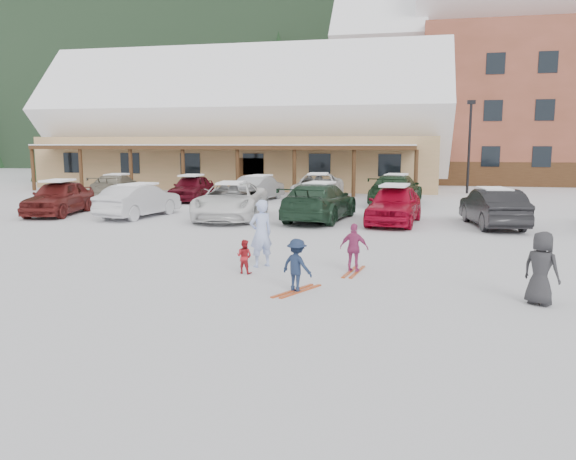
% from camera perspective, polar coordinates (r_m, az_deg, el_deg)
% --- Properties ---
extents(ground, '(160.00, 160.00, 0.00)m').
position_cam_1_polar(ground, '(13.44, -2.16, -4.82)').
color(ground, silver).
rests_on(ground, ground).
extents(forested_hillside, '(300.00, 70.00, 38.00)m').
position_cam_1_polar(forested_hillside, '(98.97, 10.71, 17.87)').
color(forested_hillside, black).
rests_on(forested_hillside, ground).
extents(day_lodge, '(29.12, 12.50, 10.38)m').
position_cam_1_polar(day_lodge, '(42.42, -4.63, 9.84)').
color(day_lodge, tan).
rests_on(day_lodge, ground).
extents(alpine_hotel, '(31.48, 14.01, 21.48)m').
position_cam_1_polar(alpine_hotel, '(52.11, 25.16, 14.02)').
color(alpine_hotel, brown).
rests_on(alpine_hotel, ground).
extents(lamp_post, '(0.50, 0.25, 5.81)m').
position_cam_1_polar(lamp_post, '(37.43, 17.95, 8.60)').
color(lamp_post, black).
rests_on(lamp_post, ground).
extents(conifer_0, '(4.40, 4.40, 10.20)m').
position_cam_1_polar(conifer_0, '(51.78, -22.62, 10.94)').
color(conifer_0, black).
rests_on(conifer_0, ground).
extents(conifer_2, '(5.28, 5.28, 12.24)m').
position_cam_1_polar(conifer_2, '(64.07, -19.47, 11.60)').
color(conifer_2, black).
rests_on(conifer_2, ground).
extents(conifer_3, '(3.96, 3.96, 9.18)m').
position_cam_1_polar(conifer_3, '(56.74, 15.26, 10.48)').
color(conifer_3, black).
rests_on(conifer_3, ground).
extents(adult_skier, '(0.75, 0.73, 1.74)m').
position_cam_1_polar(adult_skier, '(14.42, -2.76, -0.35)').
color(adult_skier, '#A8BBF1').
rests_on(adult_skier, ground).
extents(toddler_red, '(0.47, 0.40, 0.84)m').
position_cam_1_polar(toddler_red, '(13.79, -4.46, -2.70)').
color(toddler_red, '#AC1C24').
rests_on(toddler_red, ground).
extents(child_navy, '(0.86, 0.72, 1.16)m').
position_cam_1_polar(child_navy, '(12.02, 0.90, -3.62)').
color(child_navy, '#182541').
rests_on(child_navy, ground).
extents(skis_child_navy, '(0.81, 1.34, 0.03)m').
position_cam_1_polar(skis_child_navy, '(12.15, 0.90, -6.21)').
color(skis_child_navy, '#B04119').
rests_on(skis_child_navy, ground).
extents(child_magenta, '(0.75, 0.40, 1.22)m').
position_cam_1_polar(child_magenta, '(13.90, 6.73, -1.83)').
color(child_magenta, '#A5366C').
rests_on(child_magenta, ground).
extents(skis_child_magenta, '(0.41, 1.41, 0.03)m').
position_cam_1_polar(skis_child_magenta, '(14.02, 6.69, -4.23)').
color(skis_child_magenta, '#B04119').
rests_on(skis_child_magenta, ground).
extents(bystander_dark, '(0.85, 0.81, 1.47)m').
position_cam_1_polar(bystander_dark, '(12.10, 24.33, -3.56)').
color(bystander_dark, '#29292B').
rests_on(bystander_dark, ground).
extents(parked_car_0, '(2.52, 4.74, 1.54)m').
position_cam_1_polar(parked_car_0, '(27.04, -22.26, 3.07)').
color(parked_car_0, maroon).
rests_on(parked_car_0, ground).
extents(parked_car_1, '(2.19, 4.53, 1.43)m').
position_cam_1_polar(parked_car_1, '(25.05, -14.90, 2.91)').
color(parked_car_1, silver).
rests_on(parked_car_1, ground).
extents(parked_car_2, '(3.16, 5.77, 1.53)m').
position_cam_1_polar(parked_car_2, '(23.78, -5.78, 2.98)').
color(parked_car_2, white).
rests_on(parked_car_2, ground).
extents(parked_car_3, '(2.82, 5.58, 1.55)m').
position_cam_1_polar(parked_car_3, '(23.20, 3.22, 2.89)').
color(parked_car_3, '#1C3625').
rests_on(parked_car_3, ground).
extents(parked_car_4, '(2.34, 4.69, 1.54)m').
position_cam_1_polar(parked_car_4, '(22.59, 10.74, 2.57)').
color(parked_car_4, '#AE0927').
rests_on(parked_car_4, ground).
extents(parked_car_5, '(2.19, 4.61, 1.46)m').
position_cam_1_polar(parked_car_5, '(22.78, 20.12, 2.14)').
color(parked_car_5, black).
rests_on(parked_car_5, ground).
extents(parked_car_7, '(2.72, 5.07, 1.40)m').
position_cam_1_polar(parked_car_7, '(33.82, -16.96, 4.25)').
color(parked_car_7, gray).
rests_on(parked_car_7, ground).
extents(parked_car_8, '(1.91, 4.27, 1.43)m').
position_cam_1_polar(parked_car_8, '(31.50, -9.78, 4.22)').
color(parked_car_8, '#570B18').
rests_on(parked_car_8, ground).
extents(parked_car_9, '(2.03, 4.38, 1.39)m').
position_cam_1_polar(parked_car_9, '(31.32, -2.93, 4.28)').
color(parked_car_9, '#9C9DA0').
rests_on(parked_car_9, ground).
extents(parked_car_10, '(2.89, 5.67, 1.54)m').
position_cam_1_polar(parked_car_10, '(30.58, 3.06, 4.31)').
color(parked_car_10, silver).
rests_on(parked_car_10, ground).
extents(parked_car_11, '(2.92, 5.66, 1.57)m').
position_cam_1_polar(parked_car_11, '(29.64, 10.91, 4.05)').
color(parked_car_11, '#1D3821').
rests_on(parked_car_11, ground).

